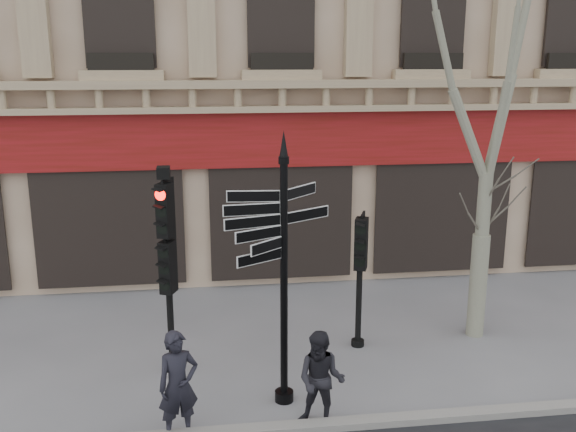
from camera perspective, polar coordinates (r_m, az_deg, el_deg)
name	(u,v)px	position (r m, az deg, el deg)	size (l,w,h in m)	color
ground	(317,383)	(11.40, 2.57, -14.60)	(80.00, 80.00, 0.00)	slate
kerb	(333,425)	(10.19, 4.03, -18.03)	(80.00, 0.25, 0.12)	gray
fingerpost	(284,225)	(9.74, -0.37, -0.85)	(2.37, 2.37, 4.41)	black
traffic_signal_main	(167,246)	(11.11, -10.71, -2.60)	(0.49, 0.43, 3.69)	black
traffic_signal_secondary	(360,258)	(12.10, 6.42, -3.71)	(0.51, 0.44, 2.56)	black
plane_tree	(496,44)	(12.54, 18.03, 14.34)	(3.04, 3.04, 8.08)	gray
pedestrian_a	(178,385)	(9.73, -9.74, -14.62)	(0.60, 0.40, 1.66)	black
pedestrian_b	(321,380)	(9.89, 2.96, -14.37)	(0.74, 0.58, 1.52)	black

